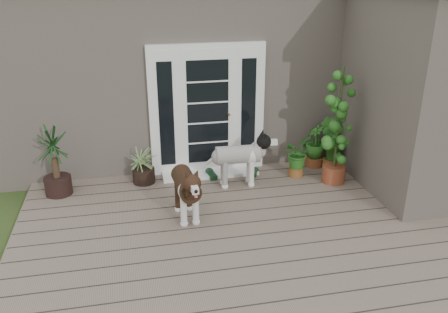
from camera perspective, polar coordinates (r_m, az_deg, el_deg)
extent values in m
cube|color=#6B5B4C|center=(6.26, 3.47, -10.00)|extent=(6.20, 4.60, 0.12)
cube|color=#665E54|center=(9.63, -3.00, 11.21)|extent=(7.40, 4.00, 3.10)
cube|color=#665E54|center=(7.78, 22.74, 6.83)|extent=(1.60, 2.40, 3.10)
cube|color=white|center=(7.72, -2.03, 5.70)|extent=(1.90, 0.14, 2.15)
cube|color=white|center=(7.90, -1.67, -2.03)|extent=(1.60, 0.40, 0.05)
imported|color=#23641C|center=(7.83, 8.80, -0.32)|extent=(0.65, 0.65, 0.60)
imported|color=#20621C|center=(8.25, 12.88, 0.78)|extent=(0.62, 0.62, 0.66)
imported|color=#244E16|center=(8.29, 10.98, 0.85)|extent=(0.41, 0.41, 0.61)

